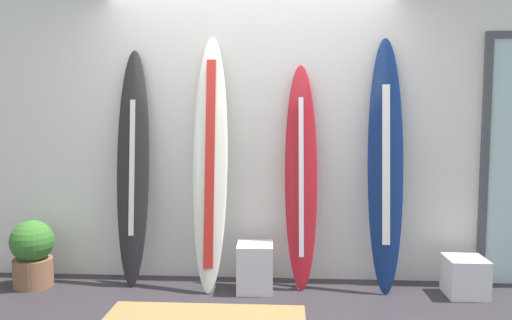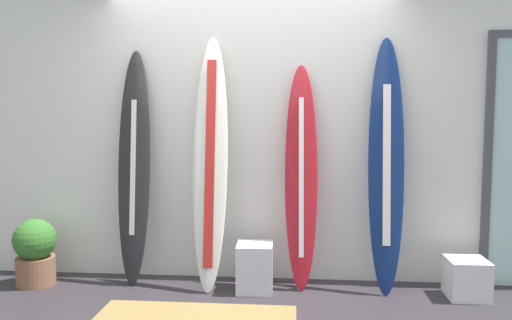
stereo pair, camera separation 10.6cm
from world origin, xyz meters
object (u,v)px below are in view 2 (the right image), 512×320
(surfboard_ivory, at_px, (210,162))
(display_block_center, at_px, (467,278))
(surfboard_navy, at_px, (386,164))
(surfboard_charcoal, at_px, (134,168))
(surfboard_crimson, at_px, (301,179))
(potted_plant, at_px, (35,251))
(display_block_left, at_px, (255,267))

(surfboard_ivory, height_order, display_block_center, surfboard_ivory)
(surfboard_navy, bearing_deg, surfboard_ivory, -178.33)
(surfboard_charcoal, relative_size, surfboard_crimson, 1.07)
(display_block_center, xyz_separation_m, potted_plant, (-3.63, 0.01, 0.14))
(surfboard_ivory, height_order, display_block_left, surfboard_ivory)
(display_block_center, bearing_deg, surfboard_crimson, 173.56)
(surfboard_navy, relative_size, display_block_left, 5.31)
(surfboard_charcoal, xyz_separation_m, potted_plant, (-0.85, -0.15, -0.71))
(surfboard_crimson, bearing_deg, potted_plant, -176.45)
(surfboard_charcoal, height_order, surfboard_crimson, surfboard_charcoal)
(display_block_left, distance_m, display_block_center, 1.72)
(surfboard_ivory, bearing_deg, surfboard_charcoal, 174.65)
(surfboard_navy, distance_m, potted_plant, 3.09)
(surfboard_navy, height_order, potted_plant, surfboard_navy)
(display_block_center, bearing_deg, surfboard_charcoal, 176.74)
(surfboard_crimson, bearing_deg, surfboard_navy, -1.11)
(display_block_left, bearing_deg, surfboard_charcoal, 172.07)
(surfboard_ivory, distance_m, display_block_left, 0.96)
(surfboard_charcoal, distance_m, potted_plant, 1.12)
(surfboard_crimson, relative_size, surfboard_navy, 0.89)
(surfboard_charcoal, height_order, surfboard_navy, surfboard_navy)
(surfboard_crimson, distance_m, potted_plant, 2.38)
(surfboard_navy, xyz_separation_m, display_block_center, (0.63, -0.14, -0.91))
(display_block_center, bearing_deg, display_block_left, 179.67)
(surfboard_ivory, relative_size, surfboard_crimson, 1.13)
(surfboard_crimson, height_order, display_block_left, surfboard_crimson)
(display_block_left, xyz_separation_m, potted_plant, (-1.91, -0.00, 0.10))
(surfboard_charcoal, height_order, potted_plant, surfboard_charcoal)
(surfboard_navy, bearing_deg, surfboard_crimson, 178.89)
(potted_plant, bearing_deg, display_block_center, -0.13)
(surfboard_ivory, relative_size, display_block_center, 6.82)
(surfboard_crimson, relative_size, potted_plant, 3.30)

